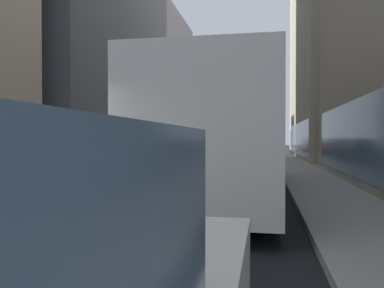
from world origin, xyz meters
The scene contains 11 objects.
ground_plane centered at (0.00, 35.00, 0.00)m, with size 120.00×120.00×0.00m, color black.
sidewalk_left centered at (-5.70, 35.00, 0.07)m, with size 2.40×110.00×0.15m, color gray.
sidewalk_right centered at (5.70, 35.00, 0.07)m, with size 2.40×110.00×0.15m, color gray.
building_left_far centered at (-11.90, 46.50, 9.35)m, with size 8.76×20.59×18.71m.
transit_bus centered at (2.80, 6.99, 1.78)m, with size 2.78×11.53×3.05m.
car_red_coupe centered at (2.80, 46.45, 0.82)m, with size 1.84×4.38×1.62m.
car_grey_wagon centered at (1.20, 40.49, 0.82)m, with size 1.86×4.13×1.62m.
car_silver_sedan centered at (-1.20, 47.24, 0.82)m, with size 1.85×4.41×1.62m.
car_black_suv centered at (1.20, 30.59, 0.82)m, with size 1.92×4.50×1.62m.
dalmatian_dog centered at (0.61, 3.00, 0.51)m, with size 0.22×0.96×0.72m.
pedestrian_with_handbag centered at (-5.86, 8.83, 1.01)m, with size 0.45×0.34×1.69m.
Camera 1 is at (3.79, -4.12, 1.59)m, focal length 36.07 mm.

